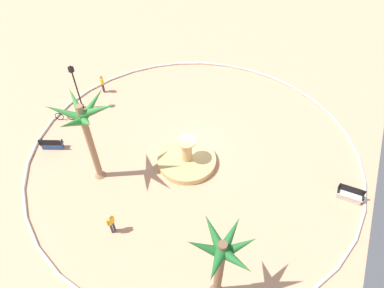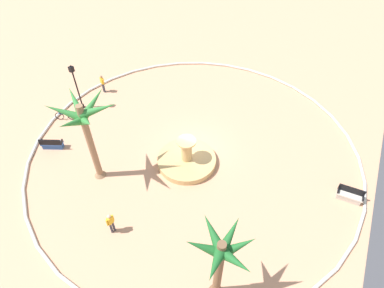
{
  "view_description": "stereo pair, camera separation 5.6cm",
  "coord_description": "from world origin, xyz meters",
  "views": [
    {
      "loc": [
        14.98,
        7.36,
        17.52
      ],
      "look_at": [
        0.41,
        0.03,
        1.0
      ],
      "focal_mm": 30.43,
      "sensor_mm": 36.0,
      "label": 1
    },
    {
      "loc": [
        14.96,
        7.41,
        17.52
      ],
      "look_at": [
        0.41,
        0.03,
        1.0
      ],
      "focal_mm": 30.43,
      "sensor_mm": 36.0,
      "label": 2
    }
  ],
  "objects": [
    {
      "name": "person_cyclist_photo",
      "position": [
        8.19,
        -1.3,
        0.96
      ],
      "size": [
        0.52,
        0.26,
        1.7
      ],
      "color": "#33333D",
      "rests_on": "ground"
    },
    {
      "name": "bench_west",
      "position": [
        -0.55,
        10.86,
        0.35
      ],
      "size": [
        0.58,
        1.62,
        1.0
      ],
      "color": "beige",
      "rests_on": "ground"
    },
    {
      "name": "palm_tree_by_curb",
      "position": [
        8.61,
        5.61,
        4.02
      ],
      "size": [
        3.38,
        3.29,
        5.39
      ],
      "color": "brown",
      "rests_on": "ground"
    },
    {
      "name": "plaza_curb",
      "position": [
        0.0,
        0.0,
        0.1
      ],
      "size": [
        24.08,
        24.08,
        0.2
      ],
      "primitive_type": "torus",
      "color": "silver",
      "rests_on": "ground"
    },
    {
      "name": "person_cyclist_helmet",
      "position": [
        -2.81,
        -10.46,
        0.95
      ],
      "size": [
        0.31,
        0.5,
        1.7
      ],
      "color": "#33333D",
      "rests_on": "ground"
    },
    {
      "name": "lamppost",
      "position": [
        -0.18,
        -10.72,
        2.42
      ],
      "size": [
        0.32,
        0.32,
        4.13
      ],
      "color": "black",
      "rests_on": "ground"
    },
    {
      "name": "bench_east",
      "position": [
        4.58,
        -9.5,
        0.35
      ],
      "size": [
        1.14,
        1.66,
        1.0
      ],
      "color": "#335BA8",
      "rests_on": "ground"
    },
    {
      "name": "fountain",
      "position": [
        1.37,
        0.09,
        0.31
      ],
      "size": [
        4.16,
        4.16,
        2.21
      ],
      "color": "tan",
      "rests_on": "ground"
    },
    {
      "name": "palm_tree_near_fountain",
      "position": [
        5.06,
        -4.69,
        4.8
      ],
      "size": [
        4.09,
        3.95,
        6.37
      ],
      "color": "#8E6B4C",
      "rests_on": "ground"
    },
    {
      "name": "bicycle_red_frame",
      "position": [
        1.65,
        -10.84,
        0.38
      ],
      "size": [
        0.8,
        1.57,
        0.94
      ],
      "color": "black",
      "rests_on": "ground"
    },
    {
      "name": "ground_plane",
      "position": [
        0.0,
        0.0,
        0.0
      ],
      "size": [
        80.0,
        80.0,
        0.0
      ],
      "primitive_type": "plane",
      "color": "tan"
    }
  ]
}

